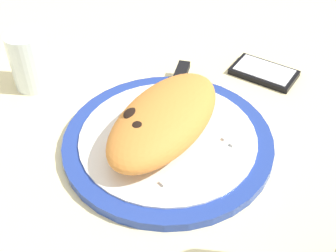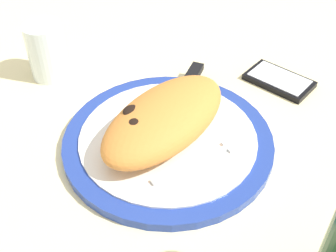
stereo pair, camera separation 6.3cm
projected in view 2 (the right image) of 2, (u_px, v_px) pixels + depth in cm
name	position (u px, v px, depth cm)	size (l,w,h in cm)	color
ground_plane	(168.00, 152.00, 66.39)	(150.00, 150.00, 3.00)	beige
plate	(168.00, 141.00, 64.84)	(30.99, 30.99, 1.73)	#233D99
calzone	(164.00, 119.00, 62.40)	(24.11, 13.51, 6.09)	orange
fork	(211.00, 155.00, 61.11)	(16.06, 5.58, 0.40)	silver
knife	(183.00, 92.00, 71.45)	(22.21, 10.35, 1.20)	silver
smartphone	(279.00, 80.00, 76.60)	(7.02, 11.50, 1.16)	black
water_glass	(47.00, 54.00, 75.89)	(6.54, 6.54, 9.93)	silver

